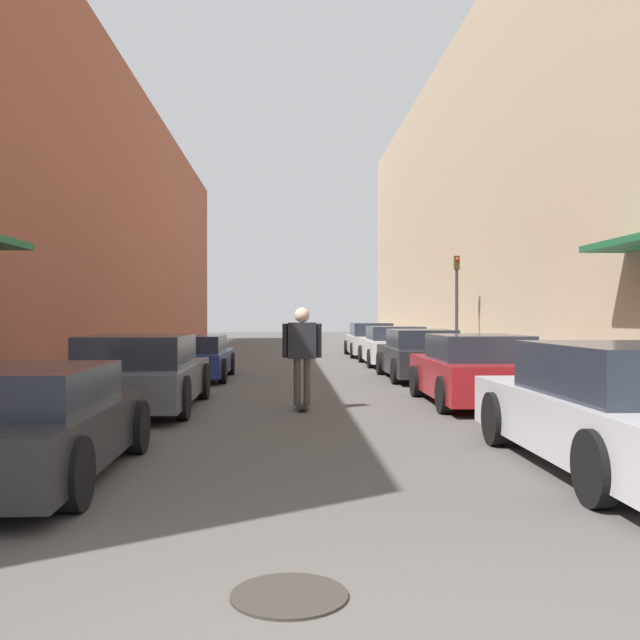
% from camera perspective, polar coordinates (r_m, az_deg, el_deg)
% --- Properties ---
extents(ground, '(103.25, 103.25, 0.00)m').
position_cam_1_polar(ground, '(21.31, -1.46, -4.14)').
color(ground, '#4C4947').
extents(curb_strip_left, '(1.80, 46.93, 0.12)m').
position_cam_1_polar(curb_strip_left, '(26.37, -12.65, -3.15)').
color(curb_strip_left, '#A3A099').
rests_on(curb_strip_left, ground).
extents(curb_strip_right, '(1.80, 46.93, 0.12)m').
position_cam_1_polar(curb_strip_right, '(26.55, 9.20, -3.13)').
color(curb_strip_right, '#A3A099').
rests_on(curb_strip_right, ground).
extents(building_row_left, '(4.90, 46.93, 10.27)m').
position_cam_1_polar(building_row_left, '(27.19, -18.75, 7.66)').
color(building_row_left, brown).
rests_on(building_row_left, ground).
extents(building_row_right, '(4.90, 46.93, 12.27)m').
position_cam_1_polar(building_row_right, '(27.61, 15.19, 9.65)').
color(building_row_right, tan).
rests_on(building_row_right, ground).
extents(parked_car_left_0, '(1.96, 4.14, 1.15)m').
position_cam_1_polar(parked_car_left_0, '(7.90, -22.74, -7.64)').
color(parked_car_left_0, '#232326').
rests_on(parked_car_left_0, ground).
extents(parked_car_left_1, '(2.08, 4.68, 1.32)m').
position_cam_1_polar(parked_car_left_1, '(13.05, -14.17, -4.16)').
color(parked_car_left_1, '#515459').
rests_on(parked_car_left_1, ground).
extents(parked_car_left_2, '(2.06, 4.26, 1.15)m').
position_cam_1_polar(parked_car_left_2, '(18.96, -10.29, -2.99)').
color(parked_car_left_2, navy).
rests_on(parked_car_left_2, ground).
extents(parked_car_right_0, '(2.06, 4.79, 1.37)m').
position_cam_1_polar(parked_car_right_0, '(8.34, 23.16, -6.61)').
color(parked_car_right_0, '#B7B7BC').
rests_on(parked_car_right_0, ground).
extents(parked_car_right_1, '(1.92, 4.13, 1.31)m').
position_cam_1_polar(parked_car_right_1, '(13.69, 12.32, -3.98)').
color(parked_car_right_1, maroon).
rests_on(parked_car_right_1, ground).
extents(parked_car_right_2, '(1.87, 4.47, 1.31)m').
position_cam_1_polar(parked_car_right_2, '(18.87, 7.98, -2.80)').
color(parked_car_right_2, '#232326').
rests_on(parked_car_right_2, ground).
extents(parked_car_right_3, '(2.08, 4.50, 1.31)m').
position_cam_1_polar(parked_car_right_3, '(24.11, 5.93, -2.11)').
color(parked_car_right_3, silver).
rests_on(parked_car_right_3, ground).
extents(parked_car_right_4, '(1.88, 4.62, 1.37)m').
position_cam_1_polar(parked_car_right_4, '(29.27, 4.05, -1.64)').
color(parked_car_right_4, '#B7B7BC').
rests_on(parked_car_right_4, ground).
extents(skateboarder, '(0.69, 0.78, 1.81)m').
position_cam_1_polar(skateboarder, '(12.58, -1.45, -2.15)').
color(skateboarder, black).
rests_on(skateboarder, ground).
extents(manhole_cover, '(0.70, 0.70, 0.02)m').
position_cam_1_polar(manhole_cover, '(4.52, -2.47, -21.14)').
color(manhole_cover, '#332D28').
rests_on(manhole_cover, ground).
extents(traffic_light, '(0.16, 0.22, 3.47)m').
position_cam_1_polar(traffic_light, '(23.31, 10.88, 1.82)').
color(traffic_light, '#2D2D2D').
rests_on(traffic_light, curb_strip_right).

